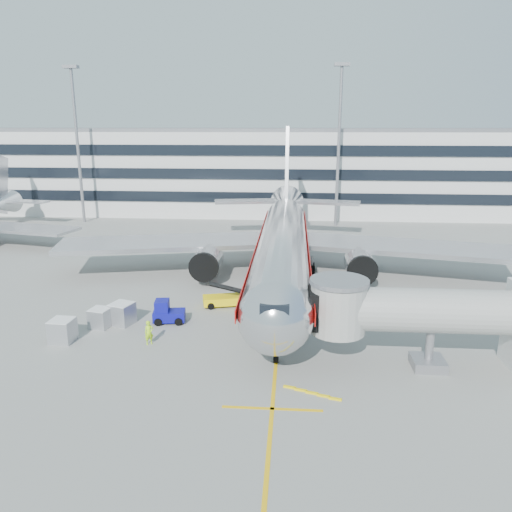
# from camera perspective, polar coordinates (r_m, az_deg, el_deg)

# --- Properties ---
(ground) EXTENTS (180.00, 180.00, 0.00)m
(ground) POSITION_cam_1_polar(r_m,az_deg,el_deg) (43.39, 2.70, -7.26)
(ground) COLOR gray
(ground) RESTS_ON ground
(lead_in_line) EXTENTS (0.25, 70.00, 0.01)m
(lead_in_line) POSITION_cam_1_polar(r_m,az_deg,el_deg) (52.79, 3.04, -3.18)
(lead_in_line) COLOR #EBAE0C
(lead_in_line) RESTS_ON ground
(stop_bar) EXTENTS (6.00, 0.25, 0.01)m
(stop_bar) POSITION_cam_1_polar(r_m,az_deg,el_deg) (30.87, 1.86, -17.05)
(stop_bar) COLOR #EBAE0C
(stop_bar) RESTS_ON ground
(main_jet) EXTENTS (50.95, 48.70, 16.06)m
(main_jet) POSITION_cam_1_polar(r_m,az_deg,el_deg) (53.31, 3.15, 1.72)
(main_jet) COLOR silver
(main_jet) RESTS_ON ground
(jet_bridge) EXTENTS (17.80, 4.50, 7.00)m
(jet_bridge) POSITION_cam_1_polar(r_m,az_deg,el_deg) (36.26, 22.10, -6.36)
(jet_bridge) COLOR silver
(jet_bridge) RESTS_ON ground
(terminal) EXTENTS (150.00, 24.25, 15.60)m
(terminal) POSITION_cam_1_polar(r_m,az_deg,el_deg) (98.52, 3.82, 9.84)
(terminal) COLOR silver
(terminal) RESTS_ON ground
(light_mast_west) EXTENTS (2.40, 1.20, 25.45)m
(light_mast_west) POSITION_cam_1_polar(r_m,az_deg,el_deg) (89.77, -19.82, 13.07)
(light_mast_west) COLOR gray
(light_mast_west) RESTS_ON ground
(light_mast_centre) EXTENTS (2.40, 1.20, 25.45)m
(light_mast_centre) POSITION_cam_1_polar(r_m,az_deg,el_deg) (82.50, 9.49, 13.64)
(light_mast_centre) COLOR gray
(light_mast_centre) RESTS_ON ground
(belt_loader) EXTENTS (4.95, 2.73, 2.31)m
(belt_loader) POSITION_cam_1_polar(r_m,az_deg,el_deg) (46.42, -3.21, -4.90)
(belt_loader) COLOR yellow
(belt_loader) RESTS_ON ground
(baggage_tug) EXTENTS (2.81, 1.98, 1.98)m
(baggage_tug) POSITION_cam_1_polar(r_m,az_deg,el_deg) (43.12, -10.14, -6.40)
(baggage_tug) COLOR #0C0C87
(baggage_tug) RESTS_ON ground
(cargo_container_left) EXTENTS (1.79, 1.79, 1.63)m
(cargo_container_left) POSITION_cam_1_polar(r_m,az_deg,el_deg) (43.44, -17.36, -6.77)
(cargo_container_left) COLOR #A5A7AC
(cargo_container_left) RESTS_ON ground
(cargo_container_right) EXTENTS (2.17, 2.17, 1.83)m
(cargo_container_right) POSITION_cam_1_polar(r_m,az_deg,el_deg) (43.61, -15.05, -6.37)
(cargo_container_right) COLOR #A5A7AC
(cargo_container_right) RESTS_ON ground
(cargo_container_front) EXTENTS (1.79, 1.79, 1.81)m
(cargo_container_front) POSITION_cam_1_polar(r_m,az_deg,el_deg) (41.65, -21.25, -7.94)
(cargo_container_front) COLOR #A5A7AC
(cargo_container_front) RESTS_ON ground
(ramp_worker) EXTENTS (0.82, 0.76, 1.88)m
(ramp_worker) POSITION_cam_1_polar(r_m,az_deg,el_deg) (39.26, -12.13, -8.56)
(ramp_worker) COLOR #BBFB1A
(ramp_worker) RESTS_ON ground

